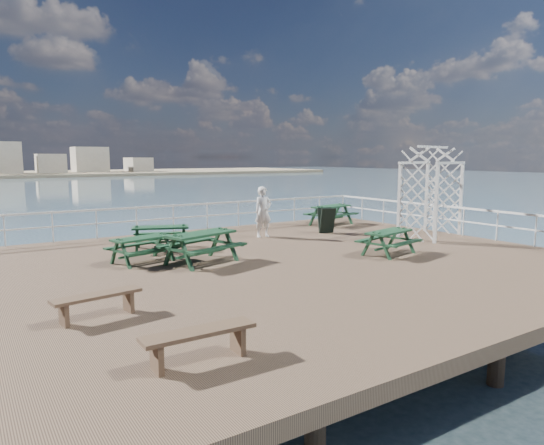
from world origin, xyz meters
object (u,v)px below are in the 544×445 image
Objects in this scene: picnic_table_e at (389,237)px; flat_bench_far at (199,338)px; picnic_table_b at (161,233)px; picnic_table_d at (142,244)px; flat_bench_near at (97,300)px; picnic_table_c at (331,211)px; person at (263,212)px; picnic_table_a at (201,241)px; trellis_arbor at (431,197)px.

flat_bench_far is at bearing -166.42° from picnic_table_e.
picnic_table_b is 1.09× the size of picnic_table_e.
picnic_table_e reaches higher than flat_bench_far.
flat_bench_near is (-2.24, -4.28, -0.18)m from picnic_table_d.
person is at bearing -179.35° from picnic_table_c.
picnic_table_b is (-0.26, 2.55, -0.08)m from picnic_table_a.
picnic_table_d is 0.59× the size of trellis_arbor.
flat_bench_near is (-3.61, -3.29, -0.28)m from picnic_table_a.
picnic_table_b is at bearing 144.70° from trellis_arbor.
flat_bench_near is at bearing -137.08° from person.
picnic_table_b reaches higher than flat_bench_near.
picnic_table_e is (6.68, -2.98, 0.01)m from picnic_table_d.
person is at bearing 19.68° from picnic_table_a.
flat_bench_far is at bearing -151.71° from picnic_table_c.
picnic_table_b reaches higher than flat_bench_far.
picnic_table_d is at bearing -104.63° from picnic_table_b.
picnic_table_c is 1.36× the size of flat_bench_far.
picnic_table_d is 10.58m from trellis_arbor.
picnic_table_b is 1.09× the size of picnic_table_d.
picnic_table_b is 7.19m from picnic_table_e.
flat_bench_far is 0.90× the size of person.
picnic_table_c is at bearing 3.36° from picnic_table_d.
picnic_table_c is (8.32, 1.47, 0.07)m from picnic_table_b.
picnic_table_a is 1.42× the size of flat_bench_far.
picnic_table_a is 1.45× the size of flat_bench_near.
flat_bench_far is (-2.84, -6.09, -0.26)m from picnic_table_a.
picnic_table_e is 9.13m from flat_bench_far.
picnic_table_e is at bearing -175.26° from trellis_arbor.
picnic_table_b is at bearing 51.38° from flat_bench_near.
trellis_arbor is 6.25m from person.
picnic_table_e is 4.16m from trellis_arbor.
picnic_table_d is (-1.36, 0.99, -0.10)m from picnic_table_a.
flat_bench_near is at bearing -132.17° from picnic_table_d.
picnic_table_e is 1.19× the size of flat_bench_near.
picnic_table_a is 4.79m from person.
picnic_table_a is 6.72m from flat_bench_far.
trellis_arbor reaches higher than picnic_table_c.
picnic_table_b is 1.26× the size of flat_bench_far.
picnic_table_d is 1.19× the size of flat_bench_near.
flat_bench_far is at bearing -132.25° from picnic_table_a.
trellis_arbor is 1.79× the size of person.
picnic_table_d is 1.00× the size of picnic_table_e.
picnic_table_b is at bearing 73.55° from flat_bench_far.
trellis_arbor reaches higher than flat_bench_far.
trellis_arbor reaches higher than picnic_table_d.
flat_bench_far is (-8.16, -4.09, -0.17)m from picnic_table_e.
flat_bench_far is 11.18m from person.
picnic_table_c is 1.17× the size of picnic_table_d.
flat_bench_near is (-8.92, -1.30, -0.18)m from picnic_table_e.
picnic_table_b is 1.92m from picnic_table_d.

